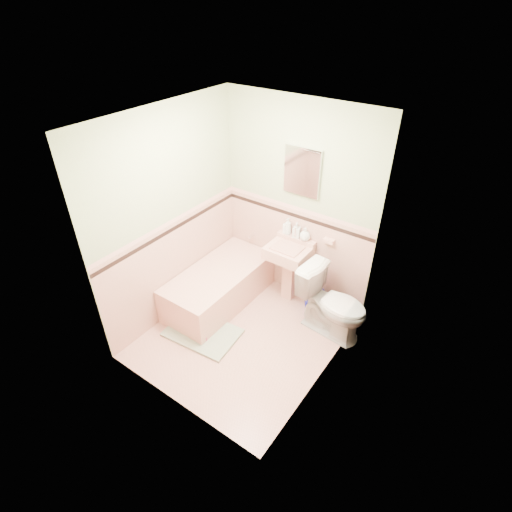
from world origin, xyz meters
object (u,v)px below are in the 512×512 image
Objects in this scene: soap_bottle_left at (288,226)px; soap_bottle_mid at (297,230)px; bucket at (314,299)px; toilet at (333,304)px; medicine_cabinet at (302,172)px; bathtub at (219,287)px; sink at (287,274)px; soap_bottle_right at (305,234)px; shoe at (201,337)px.

soap_bottle_mid is at bearing 0.00° from soap_bottle_left.
toilet is at bearing -34.11° from bucket.
bucket is (0.50, -0.13, -0.84)m from soap_bottle_left.
soap_bottle_mid is at bearing -102.27° from medicine_cabinet.
medicine_cabinet is at bearing 77.73° from soap_bottle_mid.
bathtub is 1.22m from soap_bottle_mid.
medicine_cabinet reaches higher than sink.
bathtub is 1.78m from medicine_cabinet.
soap_bottle_left is at bearing 125.68° from sink.
sink is 4.84× the size of soap_bottle_right.
soap_bottle_mid is 1.41× the size of shoe.
soap_bottle_mid reaches higher than soap_bottle_right.
sink is at bearing 80.91° from toilet.
sink is 0.58m from soap_bottle_right.
soap_bottle_left is at bearing 180.00° from soap_bottle_mid.
soap_bottle_mid reaches higher than sink.
soap_bottle_left reaches higher than toilet.
soap_bottle_right is at bearing 0.00° from soap_bottle_left.
soap_bottle_mid reaches higher than bathtub.
soap_bottle_mid is (0.12, 0.00, -0.01)m from soap_bottle_left.
soap_bottle_right is 0.89m from toilet.
sink is 3.13× the size of bucket.
bucket is (0.26, -0.13, -0.81)m from soap_bottle_right.
sink reaches higher than shoe.
toilet is (0.73, -0.40, -1.29)m from medicine_cabinet.
toilet is 6.05× the size of shoe.
bucket is at bearing -14.00° from soap_bottle_left.
sink reaches higher than bucket.
soap_bottle_left is at bearing 166.00° from bucket.
bathtub is 1.21m from bucket.
soap_bottle_right is at bearing 41.84° from bathtub.
medicine_cabinet is 0.74m from soap_bottle_left.
shoe is at bearing 137.42° from toilet.
soap_bottle_mid is (-0.01, 0.18, 0.55)m from sink.
medicine_cabinet is 4.06× the size of shoe.
soap_bottle_left reaches higher than shoe.
medicine_cabinet is 0.77m from soap_bottle_right.
toilet is (0.62, -0.37, -0.53)m from soap_bottle_right.
medicine_cabinet is at bearing 84.55° from shoe.
bathtub is 9.02× the size of soap_bottle_right.
soap_bottle_mid is (-0.01, -0.03, -0.74)m from medicine_cabinet.
bucket is at bearing 61.20° from toilet.
bathtub is 1.82× the size of toilet.
sink is at bearing -54.32° from soap_bottle_left.
soap_bottle_right is at bearing 154.35° from bucket.
bucket is at bearing 29.00° from bathtub.
toilet is at bearing 52.40° from shoe.
toilet is at bearing 13.61° from bathtub.
toilet is (0.74, -0.37, -0.54)m from soap_bottle_mid.
soap_bottle_left is at bearing 89.25° from shoe.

